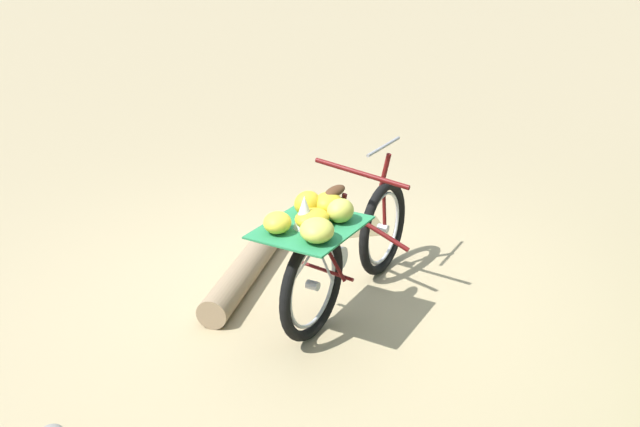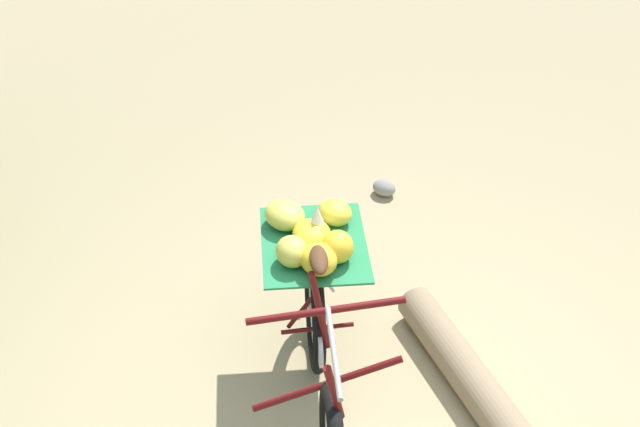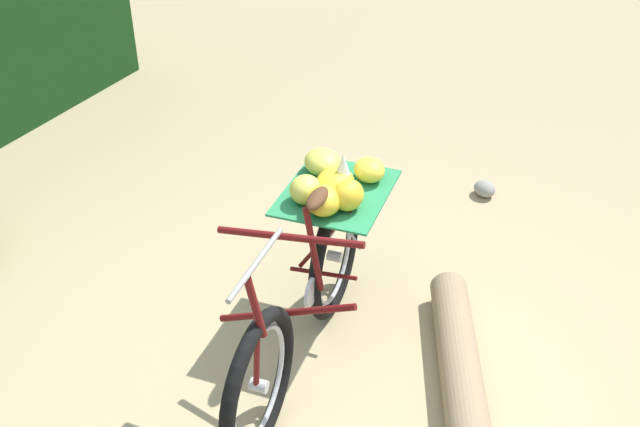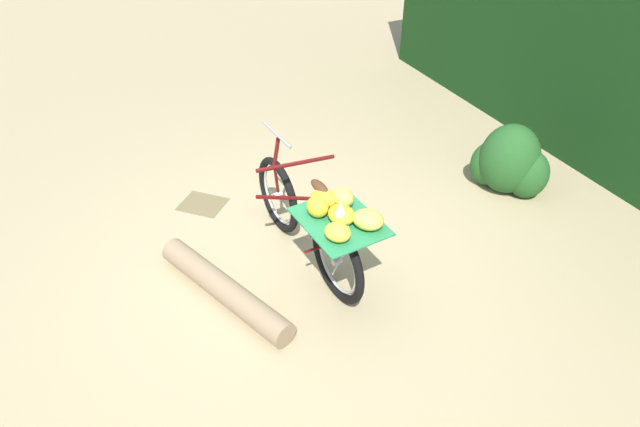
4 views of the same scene
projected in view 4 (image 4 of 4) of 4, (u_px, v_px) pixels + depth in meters
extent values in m
plane|color=tan|center=(286.00, 268.00, 4.79)|extent=(60.00, 60.00, 0.00)
cube|color=#143814|center=(623.00, 41.00, 5.64)|extent=(5.43, 5.49, 2.61)
torus|color=black|center=(278.00, 195.00, 5.05)|extent=(0.60, 0.53, 0.73)
torus|color=#B7B7BC|center=(278.00, 195.00, 5.05)|extent=(0.44, 0.39, 0.57)
cylinder|color=#B7B7BC|center=(278.00, 195.00, 5.05)|extent=(0.10, 0.10, 0.06)
torus|color=black|center=(337.00, 261.00, 4.32)|extent=(0.60, 0.53, 0.73)
torus|color=#B7B7BC|center=(337.00, 261.00, 4.32)|extent=(0.44, 0.39, 0.57)
cylinder|color=#B7B7BC|center=(337.00, 261.00, 4.32)|extent=(0.10, 0.10, 0.06)
cylinder|color=#590F0F|center=(294.00, 198.00, 4.73)|extent=(0.48, 0.55, 0.30)
cylinder|color=#590F0F|center=(296.00, 163.00, 4.44)|extent=(0.49, 0.56, 0.11)
cylinder|color=#590F0F|center=(316.00, 211.00, 4.39)|extent=(0.10, 0.11, 0.49)
cylinder|color=#590F0F|center=(325.00, 246.00, 4.45)|extent=(0.27, 0.30, 0.05)
cylinder|color=#590F0F|center=(328.00, 228.00, 4.29)|extent=(0.23, 0.26, 0.47)
cylinder|color=#590F0F|center=(277.00, 181.00, 4.97)|extent=(0.05, 0.05, 0.30)
cylinder|color=#590F0F|center=(276.00, 154.00, 4.77)|extent=(0.09, 0.10, 0.30)
cylinder|color=gray|center=(276.00, 134.00, 4.63)|extent=(0.41, 0.36, 0.02)
ellipsoid|color=#4C2D19|center=(319.00, 187.00, 4.19)|extent=(0.23, 0.21, 0.06)
cylinder|color=#B7B7BC|center=(314.00, 232.00, 4.57)|extent=(0.13, 0.12, 0.16)
cylinder|color=#B7B7BC|center=(331.00, 236.00, 4.27)|extent=(0.15, 0.17, 0.39)
cylinder|color=#B7B7BC|center=(346.00, 251.00, 4.13)|extent=(0.17, 0.19, 0.39)
cube|color=brown|center=(340.00, 223.00, 4.07)|extent=(0.74, 0.73, 0.02)
cube|color=#287F4C|center=(340.00, 221.00, 4.06)|extent=(0.87, 0.85, 0.01)
ellipsoid|color=gold|center=(342.00, 215.00, 4.03)|extent=(0.30, 0.31, 0.11)
ellipsoid|color=gold|center=(317.00, 207.00, 4.07)|extent=(0.24, 0.24, 0.16)
ellipsoid|color=#CCC64C|center=(368.00, 220.00, 3.96)|extent=(0.27, 0.24, 0.13)
ellipsoid|color=yellow|center=(338.00, 232.00, 3.85)|extent=(0.23, 0.21, 0.12)
ellipsoid|color=#CCC64C|center=(343.00, 198.00, 4.17)|extent=(0.25, 0.24, 0.15)
ellipsoid|color=gold|center=(324.00, 198.00, 4.17)|extent=(0.27, 0.26, 0.14)
cone|color=white|center=(340.00, 213.00, 3.96)|extent=(0.20, 0.20, 0.21)
cylinder|color=#937A5B|center=(224.00, 289.00, 4.44)|extent=(1.42, 0.79, 0.21)
ellipsoid|color=#235623|center=(509.00, 159.00, 5.54)|extent=(0.60, 0.54, 0.75)
ellipsoid|color=#235623|center=(528.00, 174.00, 5.52)|extent=(0.41, 0.37, 0.53)
ellipsoid|color=#235623|center=(489.00, 164.00, 5.71)|extent=(0.38, 0.34, 0.49)
cylinder|color=#4C3823|center=(503.00, 184.00, 5.72)|extent=(0.06, 0.06, 0.15)
cube|color=olive|center=(203.00, 204.00, 5.55)|extent=(0.44, 0.36, 0.01)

